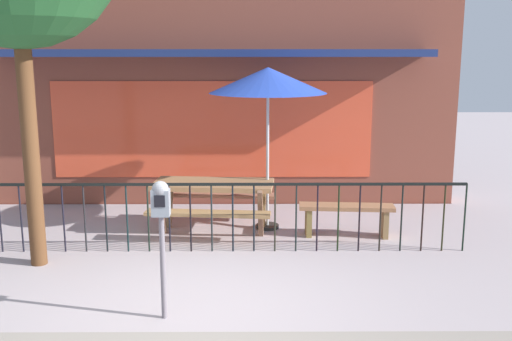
{
  "coord_description": "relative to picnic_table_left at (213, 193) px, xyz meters",
  "views": [
    {
      "loc": [
        0.71,
        -5.97,
        2.75
      ],
      "look_at": [
        0.75,
        2.24,
        1.06
      ],
      "focal_mm": 41.59,
      "sensor_mm": 36.0,
      "label": 1
    }
  ],
  "objects": [
    {
      "name": "patio_fence_front",
      "position": [
        -0.11,
        -0.9,
        0.05
      ],
      "size": [
        7.26,
        0.04,
        0.97
      ],
      "color": "black",
      "rests_on": "ground"
    },
    {
      "name": "patio_bench",
      "position": [
        1.99,
        -0.24,
        -0.26
      ],
      "size": [
        1.42,
        0.42,
        0.48
      ],
      "color": "#A36B46",
      "rests_on": "ground"
    },
    {
      "name": "ground",
      "position": [
        -0.11,
        -2.74,
        -0.61
      ],
      "size": [
        40.0,
        40.0,
        0.0
      ],
      "primitive_type": "plane",
      "color": "#B0A1A4"
    },
    {
      "name": "patio_umbrella",
      "position": [
        0.83,
        0.18,
        1.66
      ],
      "size": [
        1.77,
        1.77,
        2.48
      ],
      "color": "#262623",
      "rests_on": "ground"
    },
    {
      "name": "pub_storefront",
      "position": [
        -0.11,
        1.88,
        2.11
      ],
      "size": [
        8.62,
        1.3,
        5.49
      ],
      "color": "#592920",
      "rests_on": "ground"
    },
    {
      "name": "parking_meter_near",
      "position": [
        -0.33,
        -2.97,
        0.52
      ],
      "size": [
        0.18,
        0.17,
        1.46
      ],
      "color": "slate",
      "rests_on": "ground"
    },
    {
      "name": "picnic_table_left",
      "position": [
        0.0,
        0.0,
        0.0
      ],
      "size": [
        1.92,
        1.52,
        0.79
      ],
      "color": "#A17148",
      "rests_on": "ground"
    }
  ]
}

